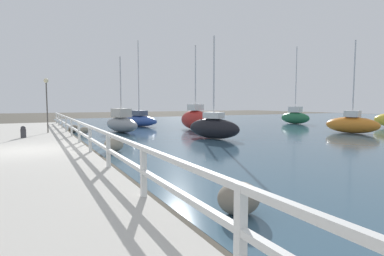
{
  "coord_description": "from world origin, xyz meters",
  "views": [
    {
      "loc": [
        0.35,
        -12.61,
        1.99
      ],
      "look_at": [
        5.65,
        -2.61,
        1.07
      ],
      "focal_mm": 28.0,
      "sensor_mm": 36.0,
      "label": 1
    }
  ],
  "objects_px": {
    "mooring_bollard": "(23,132)",
    "sailboat_gray": "(121,123)",
    "dock_lamp": "(46,92)",
    "sailboat_black": "(214,127)",
    "sailboat_orange": "(352,124)",
    "sailboat_green": "(295,117)",
    "sailboat_red": "(195,119)",
    "sailboat_blue": "(139,120)"
  },
  "relations": [
    {
      "from": "mooring_bollard",
      "to": "dock_lamp",
      "type": "distance_m",
      "value": 3.4
    },
    {
      "from": "sailboat_red",
      "to": "sailboat_green",
      "type": "xyz_separation_m",
      "value": [
        12.02,
        1.33,
        -0.1
      ]
    },
    {
      "from": "sailboat_orange",
      "to": "sailboat_green",
      "type": "relative_size",
      "value": 0.82
    },
    {
      "from": "mooring_bollard",
      "to": "sailboat_black",
      "type": "bearing_deg",
      "value": -17.39
    },
    {
      "from": "sailboat_blue",
      "to": "sailboat_green",
      "type": "xyz_separation_m",
      "value": [
        14.71,
        -4.19,
        0.15
      ]
    },
    {
      "from": "sailboat_orange",
      "to": "sailboat_blue",
      "type": "relative_size",
      "value": 0.83
    },
    {
      "from": "sailboat_red",
      "to": "sailboat_black",
      "type": "height_order",
      "value": "sailboat_red"
    },
    {
      "from": "sailboat_blue",
      "to": "sailboat_black",
      "type": "bearing_deg",
      "value": -104.9
    },
    {
      "from": "sailboat_red",
      "to": "sailboat_orange",
      "type": "relative_size",
      "value": 1.03
    },
    {
      "from": "dock_lamp",
      "to": "sailboat_green",
      "type": "xyz_separation_m",
      "value": [
        22.25,
        1.71,
        -1.94
      ]
    },
    {
      "from": "sailboat_black",
      "to": "sailboat_gray",
      "type": "bearing_deg",
      "value": 97.08
    },
    {
      "from": "sailboat_black",
      "to": "sailboat_blue",
      "type": "bearing_deg",
      "value": 71.28
    },
    {
      "from": "sailboat_blue",
      "to": "sailboat_green",
      "type": "bearing_deg",
      "value": -34.56
    },
    {
      "from": "sailboat_orange",
      "to": "sailboat_black",
      "type": "height_order",
      "value": "sailboat_orange"
    },
    {
      "from": "sailboat_red",
      "to": "sailboat_gray",
      "type": "height_order",
      "value": "sailboat_red"
    },
    {
      "from": "sailboat_red",
      "to": "dock_lamp",
      "type": "bearing_deg",
      "value": 168.78
    },
    {
      "from": "dock_lamp",
      "to": "sailboat_black",
      "type": "xyz_separation_m",
      "value": [
        8.28,
        -5.36,
        -2.01
      ]
    },
    {
      "from": "sailboat_green",
      "to": "sailboat_black",
      "type": "xyz_separation_m",
      "value": [
        -13.97,
        -7.07,
        -0.07
      ]
    },
    {
      "from": "dock_lamp",
      "to": "sailboat_green",
      "type": "height_order",
      "value": "sailboat_green"
    },
    {
      "from": "sailboat_blue",
      "to": "sailboat_gray",
      "type": "xyz_separation_m",
      "value": [
        -2.87,
        -4.89,
        0.08
      ]
    },
    {
      "from": "sailboat_green",
      "to": "sailboat_orange",
      "type": "bearing_deg",
      "value": -124.27
    },
    {
      "from": "dock_lamp",
      "to": "sailboat_red",
      "type": "relative_size",
      "value": 0.51
    },
    {
      "from": "dock_lamp",
      "to": "sailboat_blue",
      "type": "distance_m",
      "value": 9.8
    },
    {
      "from": "dock_lamp",
      "to": "sailboat_green",
      "type": "relative_size",
      "value": 0.43
    },
    {
      "from": "sailboat_blue",
      "to": "sailboat_black",
      "type": "relative_size",
      "value": 1.3
    },
    {
      "from": "sailboat_red",
      "to": "sailboat_blue",
      "type": "distance_m",
      "value": 6.15
    },
    {
      "from": "mooring_bollard",
      "to": "sailboat_gray",
      "type": "bearing_deg",
      "value": 29.93
    },
    {
      "from": "sailboat_red",
      "to": "mooring_bollard",
      "type": "bearing_deg",
      "value": -179.78
    },
    {
      "from": "mooring_bollard",
      "to": "sailboat_black",
      "type": "distance_m",
      "value": 9.96
    },
    {
      "from": "dock_lamp",
      "to": "sailboat_black",
      "type": "relative_size",
      "value": 0.56
    },
    {
      "from": "sailboat_red",
      "to": "sailboat_orange",
      "type": "bearing_deg",
      "value": -56.21
    },
    {
      "from": "sailboat_orange",
      "to": "sailboat_black",
      "type": "relative_size",
      "value": 1.07
    },
    {
      "from": "sailboat_green",
      "to": "sailboat_black",
      "type": "bearing_deg",
      "value": -162.69
    },
    {
      "from": "sailboat_red",
      "to": "sailboat_green",
      "type": "height_order",
      "value": "sailboat_green"
    },
    {
      "from": "sailboat_black",
      "to": "sailboat_orange",
      "type": "bearing_deg",
      "value": -32.07
    },
    {
      "from": "sailboat_gray",
      "to": "sailboat_green",
      "type": "bearing_deg",
      "value": -7.42
    },
    {
      "from": "sailboat_blue",
      "to": "sailboat_gray",
      "type": "distance_m",
      "value": 5.67
    },
    {
      "from": "sailboat_green",
      "to": "dock_lamp",
      "type": "bearing_deg",
      "value": 174.86
    },
    {
      "from": "sailboat_orange",
      "to": "sailboat_gray",
      "type": "distance_m",
      "value": 15.76
    },
    {
      "from": "sailboat_black",
      "to": "mooring_bollard",
      "type": "bearing_deg",
      "value": 140.13
    },
    {
      "from": "dock_lamp",
      "to": "sailboat_red",
      "type": "height_order",
      "value": "sailboat_red"
    },
    {
      "from": "sailboat_green",
      "to": "sailboat_gray",
      "type": "height_order",
      "value": "sailboat_green"
    }
  ]
}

